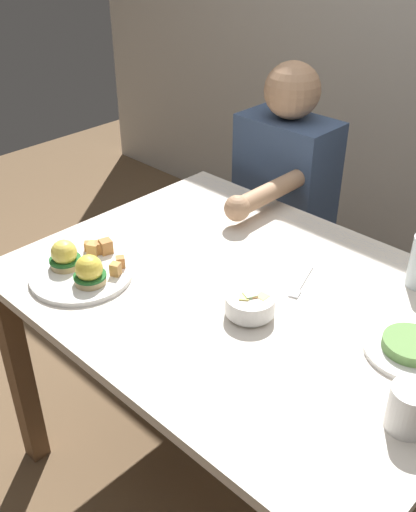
% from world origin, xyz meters
% --- Properties ---
extents(ground_plane, '(6.00, 6.00, 0.00)m').
position_xyz_m(ground_plane, '(0.00, 0.00, 0.00)').
color(ground_plane, brown).
extents(dining_table, '(1.20, 0.90, 0.74)m').
position_xyz_m(dining_table, '(0.00, 0.00, 0.63)').
color(dining_table, silver).
rests_on(dining_table, ground_plane).
extents(eggs_benedict_plate, '(0.27, 0.27, 0.09)m').
position_xyz_m(eggs_benedict_plate, '(-0.35, -0.26, 0.77)').
color(eggs_benedict_plate, white).
rests_on(eggs_benedict_plate, dining_table).
extents(fruit_bowl, '(0.12, 0.12, 0.06)m').
position_xyz_m(fruit_bowl, '(0.07, -0.07, 0.77)').
color(fruit_bowl, white).
rests_on(fruit_bowl, dining_table).
extents(coffee_mug, '(0.11, 0.08, 0.09)m').
position_xyz_m(coffee_mug, '(0.51, -0.13, 0.79)').
color(coffee_mug, white).
rests_on(coffee_mug, dining_table).
extents(fork, '(0.07, 0.15, 0.00)m').
position_xyz_m(fork, '(0.08, 0.11, 0.74)').
color(fork, silver).
rests_on(fork, dining_table).
extents(side_plate, '(0.20, 0.20, 0.04)m').
position_xyz_m(side_plate, '(0.41, 0.07, 0.75)').
color(side_plate, white).
rests_on(side_plate, dining_table).
extents(diner_person, '(0.34, 0.54, 1.14)m').
position_xyz_m(diner_person, '(-0.36, 0.60, 0.65)').
color(diner_person, '#33333D').
rests_on(diner_person, ground_plane).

